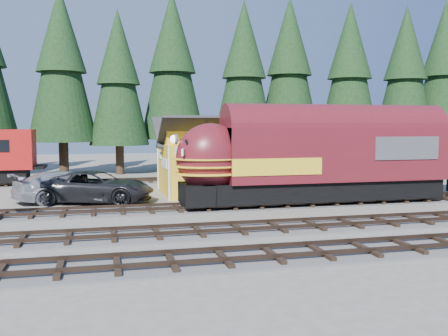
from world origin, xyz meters
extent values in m
plane|color=#6B665B|center=(0.00, 0.00, 0.00)|extent=(120.00, 120.00, 0.00)
cube|color=#4C4947|center=(10.00, 4.00, 0.04)|extent=(68.00, 3.20, 0.08)
cube|color=#38281E|center=(10.00, 3.28, 0.25)|extent=(68.00, 0.08, 0.16)
cube|color=#38281E|center=(10.00, 4.72, 0.25)|extent=(68.00, 0.08, 0.16)
cube|color=#4C4947|center=(-10.00, 18.00, 0.04)|extent=(32.00, 3.20, 0.08)
cube|color=#38281E|center=(-10.00, 17.28, 0.25)|extent=(32.00, 0.08, 0.16)
cube|color=#38281E|center=(-10.00, 18.72, 0.25)|extent=(32.00, 0.08, 0.16)
cube|color=gold|center=(0.00, 10.50, 1.70)|extent=(12.00, 6.00, 3.40)
cube|color=yellow|center=(0.00, 10.50, 4.12)|extent=(11.88, 3.30, 1.44)
cube|color=white|center=(-6.04, 9.50, 2.20)|extent=(0.06, 2.40, 0.60)
cone|color=black|center=(-13.45, 25.78, 10.29)|extent=(6.28, 6.28, 14.30)
cone|color=black|center=(-8.33, 25.28, 9.16)|extent=(5.59, 5.59, 12.72)
cone|color=black|center=(-2.90, 27.60, 10.70)|extent=(6.53, 6.53, 14.87)
cone|color=black|center=(4.13, 26.02, 10.15)|extent=(6.19, 6.19, 14.11)
cone|color=black|center=(9.31, 26.80, 10.66)|extent=(6.51, 6.51, 14.82)
cone|color=black|center=(14.89, 24.21, 10.16)|extent=(6.20, 6.20, 14.13)
cone|color=black|center=(21.80, 24.84, 10.28)|extent=(6.27, 6.27, 14.28)
cone|color=black|center=(27.21, 25.71, 10.86)|extent=(6.63, 6.63, 15.10)
cube|color=black|center=(2.55, 4.00, 0.90)|extent=(14.64, 2.62, 1.13)
cube|color=maroon|center=(3.37, 4.00, 3.00)|extent=(13.36, 3.08, 3.08)
ellipsoid|color=maroon|center=(-4.13, 4.00, 2.90)|extent=(3.90, 3.02, 3.80)
cube|color=#38383A|center=(7.17, 4.00, 3.36)|extent=(4.11, 3.14, 1.34)
sphere|color=white|center=(-6.17, 4.00, 3.93)|extent=(0.45, 0.45, 0.45)
imported|color=black|center=(-10.39, 7.88, 0.96)|extent=(7.57, 5.21, 1.92)
imported|color=#9FA0A6|center=(-12.15, 9.11, 0.93)|extent=(6.91, 5.02, 1.86)
camera|label=1|loc=(-10.02, -22.98, 4.73)|focal=40.00mm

